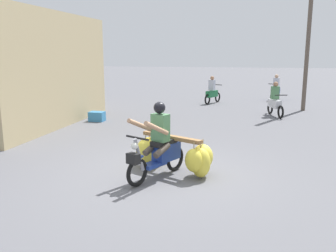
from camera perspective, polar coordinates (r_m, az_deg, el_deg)
name	(u,v)px	position (r m, az deg, el deg)	size (l,w,h in m)	color
ground_plane	(162,174)	(7.73, -0.91, -7.67)	(120.00, 120.00, 0.00)	slate
motorbike_main_loaded	(166,151)	(7.73, -0.25, -3.97)	(1.89, 2.02, 1.58)	black
motorbike_distant_ahead_left	(212,92)	(18.53, 7.01, 5.30)	(0.77, 1.53, 1.40)	black
motorbike_distant_ahead_right	(275,102)	(15.37, 16.59, 3.65)	(0.69, 1.56, 1.40)	black
motorbike_distant_far_ahead	(276,90)	(20.65, 16.70, 5.53)	(0.72, 1.55, 1.40)	black
shopfront_building	(8,70)	(14.20, -24.03, 8.15)	(4.43, 7.37, 3.90)	tan
produce_crate	(97,116)	(13.88, -11.20, 1.49)	(0.56, 0.40, 0.36)	teal
utility_pole	(309,31)	(17.17, 21.42, 13.84)	(0.18, 0.18, 6.94)	brown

